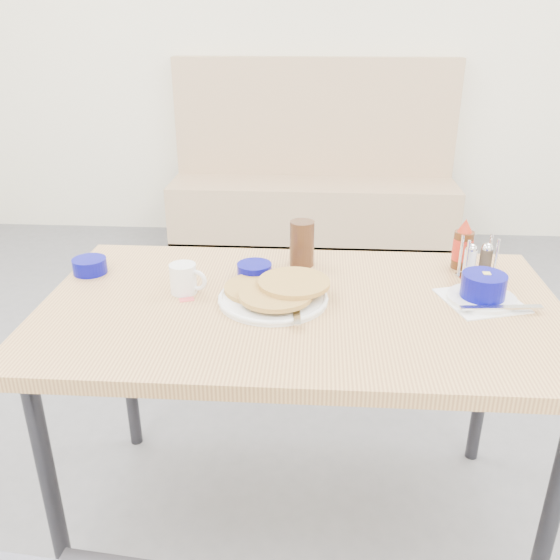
# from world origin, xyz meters

# --- Properties ---
(wall_back) EXTENTS (5.00, 0.06, 2.80)m
(wall_back) POSITION_xyz_m (0.00, 2.97, 1.40)
(wall_back) COLOR white
(wall_back) RESTS_ON ground
(booth_bench) EXTENTS (1.90, 0.56, 1.22)m
(booth_bench) POSITION_xyz_m (0.00, 2.78, 0.35)
(booth_bench) COLOR tan
(booth_bench) RESTS_ON ground
(dining_table) EXTENTS (1.40, 0.80, 0.76)m
(dining_table) POSITION_xyz_m (0.00, 0.25, 0.70)
(dining_table) COLOR tan
(dining_table) RESTS_ON ground
(pancake_plate) EXTENTS (0.30, 0.31, 0.05)m
(pancake_plate) POSITION_xyz_m (-0.07, 0.26, 0.78)
(pancake_plate) COLOR white
(pancake_plate) RESTS_ON dining_table
(coffee_mug) EXTENTS (0.11, 0.07, 0.08)m
(coffee_mug) POSITION_xyz_m (-0.33, 0.30, 0.80)
(coffee_mug) COLOR white
(coffee_mug) RESTS_ON dining_table
(grits_setting) EXTENTS (0.26, 0.24, 0.08)m
(grits_setting) POSITION_xyz_m (0.49, 0.29, 0.79)
(grits_setting) COLOR white
(grits_setting) RESTS_ON dining_table
(creamer_bowl) EXTENTS (0.10, 0.10, 0.05)m
(creamer_bowl) POSITION_xyz_m (-0.64, 0.41, 0.78)
(creamer_bowl) COLOR #05067E
(creamer_bowl) RESTS_ON dining_table
(butter_bowl) EXTENTS (0.10, 0.10, 0.05)m
(butter_bowl) POSITION_xyz_m (-0.14, 0.41, 0.78)
(butter_bowl) COLOR #05067E
(butter_bowl) RESTS_ON dining_table
(amber_tumbler) EXTENTS (0.09, 0.09, 0.14)m
(amber_tumbler) POSITION_xyz_m (-0.01, 0.52, 0.83)
(amber_tumbler) COLOR #3D2313
(amber_tumbler) RESTS_ON dining_table
(condiment_caddy) EXTENTS (0.11, 0.08, 0.13)m
(condiment_caddy) POSITION_xyz_m (0.51, 0.46, 0.80)
(condiment_caddy) COLOR silver
(condiment_caddy) RESTS_ON dining_table
(syrup_bottle) EXTENTS (0.06, 0.06, 0.16)m
(syrup_bottle) POSITION_xyz_m (0.48, 0.53, 0.83)
(syrup_bottle) COLOR #47230F
(syrup_bottle) RESTS_ON dining_table
(sugar_wrapper) EXTENTS (0.05, 0.04, 0.00)m
(sugar_wrapper) POSITION_xyz_m (-0.31, 0.25, 0.76)
(sugar_wrapper) COLOR #F95355
(sugar_wrapper) RESTS_ON dining_table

